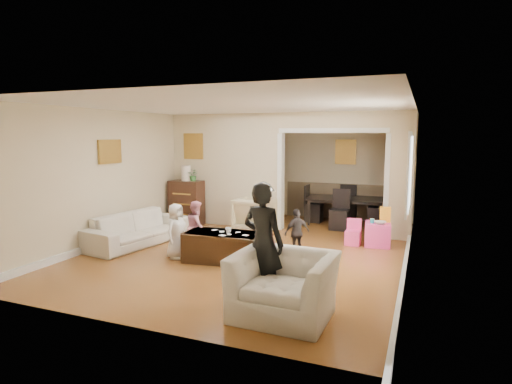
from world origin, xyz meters
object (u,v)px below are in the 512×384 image
at_px(armchair_back, 255,215).
at_px(coffee_cup, 228,231).
at_px(cyan_cup, 372,221).
at_px(adult_person, 263,243).
at_px(dresser, 187,203).
at_px(dining_table, 345,211).
at_px(sofa, 138,229).
at_px(child_kneel_b, 197,227).
at_px(coffee_table, 224,247).
at_px(play_table, 377,234).
at_px(child_kneel_a, 176,231).
at_px(armchair_front, 284,285).
at_px(table_lamp, 186,173).
at_px(child_toddler, 297,232).

relative_size(armchair_back, coffee_cup, 7.65).
distance_m(cyan_cup, adult_person, 3.51).
relative_size(dresser, dining_table, 0.59).
xyz_separation_m(sofa, child_kneel_b, (1.35, -0.07, 0.16)).
distance_m(coffee_table, child_kneel_b, 0.79).
height_order(play_table, dining_table, dining_table).
bearing_deg(cyan_cup, coffee_cup, -136.87).
xyz_separation_m(coffee_table, coffee_cup, (0.10, -0.05, 0.29)).
distance_m(adult_person, child_kneel_b, 2.63).
bearing_deg(coffee_table, child_kneel_a, -169.99).
height_order(sofa, armchair_front, armchair_front).
distance_m(sofa, child_kneel_b, 1.36).
height_order(coffee_cup, child_kneel_a, child_kneel_a).
distance_m(armchair_front, cyan_cup, 3.69).
distance_m(table_lamp, coffee_table, 3.27).
bearing_deg(play_table, adult_person, -107.17).
height_order(sofa, dresser, dresser).
distance_m(play_table, child_toddler, 1.76).
height_order(sofa, child_kneel_a, child_kneel_a).
bearing_deg(adult_person, child_kneel_a, -19.32).
bearing_deg(coffee_table, adult_person, -49.23).
xyz_separation_m(armchair_front, child_kneel_a, (-2.46, 1.57, 0.11)).
xyz_separation_m(dresser, cyan_cup, (4.31, -0.38, -0.03)).
relative_size(dining_table, child_kneel_b, 1.89).
bearing_deg(table_lamp, coffee_table, -47.47).
relative_size(dining_table, child_toddler, 2.13).
relative_size(sofa, table_lamp, 5.84).
height_order(armchair_back, dining_table, armchair_back).
bearing_deg(table_lamp, armchair_front, -47.26).
bearing_deg(child_toddler, armchair_back, -94.67).
bearing_deg(sofa, coffee_cup, -91.96).
height_order(sofa, play_table, sofa).
bearing_deg(coffee_table, table_lamp, 132.53).
xyz_separation_m(armchair_back, dining_table, (1.70, 1.50, -0.06)).
distance_m(dresser, coffee_table, 3.14).
relative_size(armchair_back, dresser, 0.78).
distance_m(table_lamp, cyan_cup, 4.39).
bearing_deg(sofa, dresser, 10.92).
xyz_separation_m(table_lamp, child_toddler, (3.16, -1.55, -0.81)).
bearing_deg(sofa, play_table, -60.71).
relative_size(coffee_cup, adult_person, 0.07).
relative_size(sofa, coffee_table, 1.61).
relative_size(adult_person, child_kneel_a, 1.63).
height_order(coffee_table, play_table, coffee_table).
bearing_deg(sofa, child_kneel_b, -83.92).
bearing_deg(coffee_cup, play_table, 42.52).
relative_size(armchair_back, child_toddler, 0.98).
bearing_deg(child_toddler, child_kneel_b, -33.03).
distance_m(armchair_back, coffee_cup, 2.36).
relative_size(armchair_front, dining_table, 0.64).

